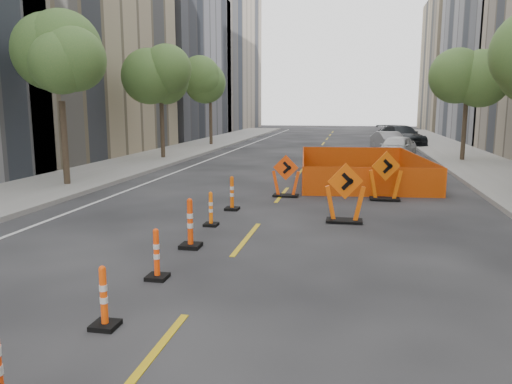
% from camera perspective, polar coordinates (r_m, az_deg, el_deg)
% --- Properties ---
extents(ground_plane, '(140.00, 140.00, 0.00)m').
position_cam_1_polar(ground_plane, '(8.33, -6.97, -12.45)').
color(ground_plane, black).
extents(sidewalk_left, '(4.00, 90.00, 0.15)m').
position_cam_1_polar(sidewalk_left, '(22.66, -19.39, 1.55)').
color(sidewalk_left, gray).
rests_on(sidewalk_left, ground).
extents(bld_left_d, '(12.00, 16.00, 14.00)m').
position_cam_1_polar(bld_left_d, '(50.56, -11.96, 14.10)').
color(bld_left_d, '#4C4C51').
rests_on(bld_left_d, ground).
extents(bld_left_e, '(12.00, 20.00, 20.00)m').
position_cam_1_polar(bld_left_e, '(66.20, -6.33, 15.83)').
color(bld_left_e, gray).
rests_on(bld_left_e, ground).
extents(bld_right_e, '(12.00, 14.00, 16.00)m').
position_cam_1_polar(bld_right_e, '(67.68, 24.12, 13.21)').
color(bld_right_e, tan).
rests_on(bld_right_e, ground).
extents(tree_l_b, '(2.80, 2.80, 5.95)m').
position_cam_1_polar(tree_l_b, '(20.47, -21.53, 13.09)').
color(tree_l_b, '#382B1E').
rests_on(tree_l_b, ground).
extents(tree_l_c, '(2.80, 2.80, 5.95)m').
position_cam_1_polar(tree_l_c, '(29.41, -10.83, 12.44)').
color(tree_l_c, '#382B1E').
rests_on(tree_l_c, ground).
extents(tree_l_d, '(2.80, 2.80, 5.95)m').
position_cam_1_polar(tree_l_d, '(38.88, -5.25, 11.92)').
color(tree_l_d, '#382B1E').
rests_on(tree_l_d, ground).
extents(tree_r_c, '(2.80, 2.80, 5.95)m').
position_cam_1_polar(tree_r_c, '(29.95, 23.04, 11.79)').
color(tree_r_c, '#382B1E').
rests_on(tree_r_c, ground).
extents(channelizer_2, '(0.37, 0.37, 0.93)m').
position_cam_1_polar(channelizer_2, '(7.57, -17.01, -11.40)').
color(channelizer_2, '#FF4D0A').
rests_on(channelizer_2, ground).
extents(channelizer_3, '(0.38, 0.38, 0.96)m').
position_cam_1_polar(channelizer_3, '(9.35, -11.30, -6.96)').
color(channelizer_3, '#FF440A').
rests_on(channelizer_3, ground).
extents(channelizer_4, '(0.45, 0.45, 1.13)m').
position_cam_1_polar(channelizer_4, '(11.21, -7.53, -3.55)').
color(channelizer_4, '#EA3F09').
rests_on(channelizer_4, ground).
extents(channelizer_5, '(0.36, 0.36, 0.92)m').
position_cam_1_polar(channelizer_5, '(13.19, -5.18, -1.93)').
color(channelizer_5, orange).
rests_on(channelizer_5, ground).
extents(channelizer_6, '(0.41, 0.41, 1.04)m').
position_cam_1_polar(channelizer_6, '(15.12, -2.76, -0.13)').
color(channelizer_6, '#D65209').
rests_on(channelizer_6, ground).
extents(chevron_sign_left, '(0.99, 0.61, 1.46)m').
position_cam_1_polar(chevron_sign_left, '(17.33, 3.43, 1.86)').
color(chevron_sign_left, '#DC3F09').
rests_on(chevron_sign_left, ground).
extents(chevron_sign_center, '(1.23, 0.95, 1.63)m').
position_cam_1_polar(chevron_sign_center, '(13.68, 10.15, -0.10)').
color(chevron_sign_center, '#E55609').
rests_on(chevron_sign_center, ground).
extents(chevron_sign_right, '(1.26, 1.00, 1.66)m').
position_cam_1_polar(chevron_sign_right, '(17.16, 14.59, 1.80)').
color(chevron_sign_right, '#DF5909').
rests_on(chevron_sign_right, ground).
extents(safety_fence, '(5.65, 8.71, 1.03)m').
position_cam_1_polar(safety_fence, '(21.80, 11.82, 2.77)').
color(safety_fence, red).
rests_on(safety_fence, ground).
extents(parked_car_near, '(2.90, 4.47, 1.42)m').
position_cam_1_polar(parked_car_near, '(30.05, 15.75, 4.90)').
color(parked_car_near, silver).
rests_on(parked_car_near, ground).
extents(parked_car_mid, '(2.49, 4.33, 1.35)m').
position_cam_1_polar(parked_car_mid, '(35.15, 14.97, 5.56)').
color(parked_car_mid, gray).
rests_on(parked_car_mid, ground).
extents(parked_car_far, '(4.02, 5.88, 1.58)m').
position_cam_1_polar(parked_car_far, '(40.59, 16.26, 6.21)').
color(parked_car_far, black).
rests_on(parked_car_far, ground).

